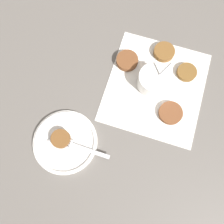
# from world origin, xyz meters

# --- Properties ---
(ground_plane) EXTENTS (4.00, 4.00, 0.00)m
(ground_plane) POSITION_xyz_m (0.00, 0.00, 0.00)
(ground_plane) COLOR #605B56
(napkin) EXTENTS (0.36, 0.33, 0.00)m
(napkin) POSITION_xyz_m (0.03, 0.00, 0.00)
(napkin) COLOR white
(napkin) RESTS_ON ground_plane
(sauce_bowl) EXTENTS (0.11, 0.10, 0.12)m
(sauce_bowl) POSITION_xyz_m (0.03, 0.02, 0.03)
(sauce_bowl) COLOR white
(sauce_bowl) RESTS_ON napkin
(fritter_0) EXTENTS (0.07, 0.07, 0.01)m
(fritter_0) POSITION_xyz_m (0.10, -0.09, 0.01)
(fritter_0) COLOR brown
(fritter_0) RESTS_ON napkin
(fritter_1) EXTENTS (0.08, 0.08, 0.01)m
(fritter_1) POSITION_xyz_m (-0.05, -0.07, 0.01)
(fritter_1) COLOR brown
(fritter_1) RESTS_ON napkin
(fritter_2) EXTENTS (0.07, 0.07, 0.02)m
(fritter_2) POSITION_xyz_m (0.16, 0.00, 0.01)
(fritter_2) COLOR brown
(fritter_2) RESTS_ON napkin
(fritter_3) EXTENTS (0.08, 0.08, 0.02)m
(fritter_3) POSITION_xyz_m (0.09, 0.12, 0.01)
(fritter_3) COLOR brown
(fritter_3) RESTS_ON napkin
(serving_plate) EXTENTS (0.20, 0.20, 0.02)m
(serving_plate) POSITION_xyz_m (-0.23, 0.23, 0.01)
(serving_plate) COLOR white
(serving_plate) RESTS_ON ground_plane
(fritter_on_plate) EXTENTS (0.06, 0.06, 0.02)m
(fritter_on_plate) POSITION_xyz_m (-0.23, 0.25, 0.03)
(fritter_on_plate) COLOR brown
(fritter_on_plate) RESTS_ON serving_plate
(fork) EXTENTS (0.03, 0.20, 0.00)m
(fork) POSITION_xyz_m (-0.23, 0.21, 0.02)
(fork) COLOR silver
(fork) RESTS_ON serving_plate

